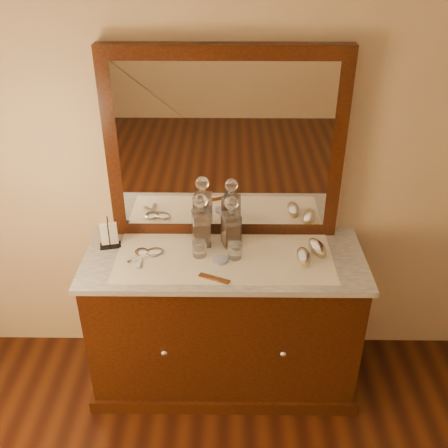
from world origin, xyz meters
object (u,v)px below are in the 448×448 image
Objects in this scene: dresser_cabinet at (224,321)px; comb at (214,278)px; hand_mirror_outer at (141,254)px; brush_far at (317,248)px; decanter_left at (201,225)px; mirror_frame at (225,146)px; hand_mirror_inner at (151,253)px; pin_dish at (220,260)px; decanter_right at (231,227)px; brush_near at (303,257)px; napkin_rack at (109,236)px.

comb is (-0.05, -0.20, 0.45)m from dresser_cabinet.
brush_far is at bearing 3.05° from hand_mirror_outer.
brush_far is at bearing -5.73° from decanter_left.
mirror_frame is 6.42× the size of hand_mirror_inner.
mirror_frame is 0.57m from pin_dish.
decanter_left reaches higher than comb.
brush_far is 0.91× the size of hand_mirror_inner.
decanter_right is at bearing 71.50° from dresser_cabinet.
brush_near is at bearing -35.75° from mirror_frame.
comb is 1.01× the size of brush_near.
napkin_rack is 0.87× the size of hand_mirror_inner.
pin_dish is (-0.02, -0.30, -0.49)m from mirror_frame.
hand_mirror_outer is (-0.91, -0.05, -0.01)m from brush_far.
comb is 0.55× the size of decanter_right.
pin_dish reaches higher than dresser_cabinet.
mirror_frame is at bearing 157.36° from brush_far.
pin_dish reaches higher than comb.
hand_mirror_inner is at bearing 179.58° from dresser_cabinet.
mirror_frame is 0.68m from brush_near.
dresser_cabinet is 0.58m from decanter_left.
brush_near reaches higher than comb.
dresser_cabinet is 8.23× the size of brush_far.
brush_near is (0.36, -0.15, -0.09)m from decanter_right.
mirror_frame reaches higher than hand_mirror_inner.
brush_far is (0.53, 0.25, 0.02)m from comb.
hand_mirror_outer is at bearing 177.38° from brush_near.
dresser_cabinet is 17.72× the size of pin_dish.
hand_mirror_outer is (0.17, -0.09, -0.05)m from napkin_rack.
hand_mirror_inner is (0.05, 0.01, 0.00)m from hand_mirror_outer.
napkin_rack is at bearing 177.75° from brush_far.
brush_far is (0.60, -0.06, -0.09)m from decanter_left.
dresser_cabinet is at bearing 174.02° from brush_near.
mirror_frame is at bearing 48.93° from decanter_left.
napkin_rack is 0.64m from decanter_right.
hand_mirror_outer reaches higher than dresser_cabinet.
brush_far reaches higher than dresser_cabinet.
decanter_left reaches higher than hand_mirror_outer.
decanter_left is 0.16m from decanter_right.
mirror_frame is 0.67m from comb.
decanter_right is 1.67× the size of brush_far.
brush_near is (0.44, 0.16, 0.02)m from comb.
brush_near reaches higher than hand_mirror_outer.
mirror_frame is 7.68× the size of comb.
hand_mirror_inner reaches higher than dresser_cabinet.
hand_mirror_outer is at bearing -179.46° from dresser_cabinet.
pin_dish is at bearing -108.87° from decanter_right.
hand_mirror_outer is (-0.38, 0.20, 0.00)m from comb.
brush_near is (0.42, 0.01, 0.01)m from pin_dish.
napkin_rack reaches higher than brush_near.
brush_far reaches higher than hand_mirror_outer.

